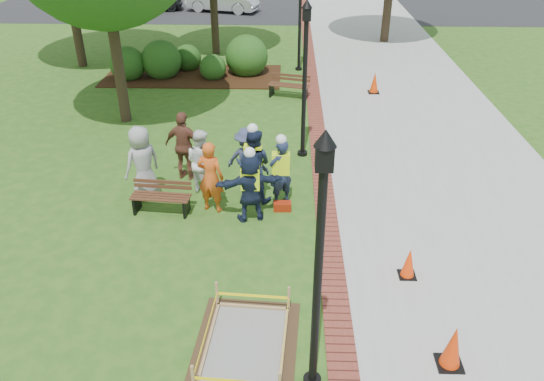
{
  "coord_description": "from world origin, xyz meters",
  "views": [
    {
      "loc": [
        0.8,
        -8.63,
        6.69
      ],
      "look_at": [
        0.5,
        1.2,
        1.0
      ],
      "focal_mm": 35.0,
      "sensor_mm": 36.0,
      "label": 1
    }
  ],
  "objects_px": {
    "wet_concrete_pad": "(245,337)",
    "lamp_near": "(319,254)",
    "bench_near": "(162,203)",
    "hivis_worker_b": "(281,169)",
    "hivis_worker_c": "(253,163)",
    "cone_front": "(453,347)",
    "hivis_worker_a": "(250,184)"
  },
  "relations": [
    {
      "from": "wet_concrete_pad",
      "to": "lamp_near",
      "type": "xyz_separation_m",
      "value": [
        1.08,
        -0.68,
        2.25
      ]
    },
    {
      "from": "bench_near",
      "to": "hivis_worker_b",
      "type": "distance_m",
      "value": 2.9
    },
    {
      "from": "lamp_near",
      "to": "hivis_worker_c",
      "type": "xyz_separation_m",
      "value": [
        -1.24,
        5.52,
        -1.5
      ]
    },
    {
      "from": "hivis_worker_b",
      "to": "hivis_worker_c",
      "type": "xyz_separation_m",
      "value": [
        -0.66,
        0.14,
        0.09
      ]
    },
    {
      "from": "lamp_near",
      "to": "hivis_worker_c",
      "type": "height_order",
      "value": "lamp_near"
    },
    {
      "from": "cone_front",
      "to": "hivis_worker_b",
      "type": "height_order",
      "value": "hivis_worker_b"
    },
    {
      "from": "lamp_near",
      "to": "hivis_worker_a",
      "type": "xyz_separation_m",
      "value": [
        -1.25,
        4.62,
        -1.58
      ]
    },
    {
      "from": "hivis_worker_b",
      "to": "hivis_worker_c",
      "type": "bearing_deg",
      "value": 168.32
    },
    {
      "from": "cone_front",
      "to": "lamp_near",
      "type": "relative_size",
      "value": 0.19
    },
    {
      "from": "cone_front",
      "to": "hivis_worker_c",
      "type": "height_order",
      "value": "hivis_worker_c"
    },
    {
      "from": "hivis_worker_a",
      "to": "hivis_worker_c",
      "type": "bearing_deg",
      "value": 89.45
    },
    {
      "from": "hivis_worker_a",
      "to": "hivis_worker_c",
      "type": "distance_m",
      "value": 0.9
    },
    {
      "from": "cone_front",
      "to": "hivis_worker_b",
      "type": "bearing_deg",
      "value": 119.28
    },
    {
      "from": "cone_front",
      "to": "hivis_worker_c",
      "type": "bearing_deg",
      "value": 124.0
    },
    {
      "from": "hivis_worker_b",
      "to": "hivis_worker_c",
      "type": "height_order",
      "value": "hivis_worker_c"
    },
    {
      "from": "lamp_near",
      "to": "hivis_worker_c",
      "type": "distance_m",
      "value": 5.85
    },
    {
      "from": "hivis_worker_c",
      "to": "hivis_worker_b",
      "type": "bearing_deg",
      "value": -11.68
    },
    {
      "from": "wet_concrete_pad",
      "to": "hivis_worker_b",
      "type": "distance_m",
      "value": 4.77
    },
    {
      "from": "wet_concrete_pad",
      "to": "cone_front",
      "type": "relative_size",
      "value": 2.96
    },
    {
      "from": "bench_near",
      "to": "hivis_worker_a",
      "type": "relative_size",
      "value": 0.78
    },
    {
      "from": "wet_concrete_pad",
      "to": "bench_near",
      "type": "xyz_separation_m",
      "value": [
        -2.27,
        4.15,
        0.0
      ]
    },
    {
      "from": "bench_near",
      "to": "hivis_worker_c",
      "type": "height_order",
      "value": "hivis_worker_c"
    },
    {
      "from": "hivis_worker_a",
      "to": "hivis_worker_b",
      "type": "bearing_deg",
      "value": 48.67
    },
    {
      "from": "bench_near",
      "to": "hivis_worker_c",
      "type": "distance_m",
      "value": 2.34
    },
    {
      "from": "hivis_worker_a",
      "to": "lamp_near",
      "type": "bearing_deg",
      "value": -74.92
    },
    {
      "from": "lamp_near",
      "to": "bench_near",
      "type": "bearing_deg",
      "value": 124.74
    },
    {
      "from": "bench_near",
      "to": "cone_front",
      "type": "xyz_separation_m",
      "value": [
        5.56,
        -4.43,
        0.16
      ]
    },
    {
      "from": "wet_concrete_pad",
      "to": "hivis_worker_c",
      "type": "relative_size",
      "value": 1.21
    },
    {
      "from": "hivis_worker_a",
      "to": "cone_front",
      "type": "bearing_deg",
      "value": -50.66
    },
    {
      "from": "cone_front",
      "to": "hivis_worker_b",
      "type": "distance_m",
      "value": 5.72
    },
    {
      "from": "bench_near",
      "to": "hivis_worker_a",
      "type": "bearing_deg",
      "value": -5.76
    },
    {
      "from": "hivis_worker_b",
      "to": "hivis_worker_c",
      "type": "relative_size",
      "value": 0.9
    }
  ]
}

